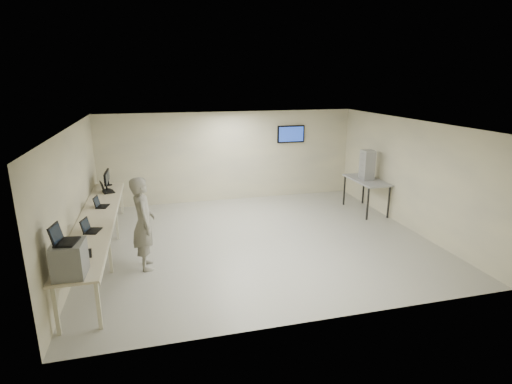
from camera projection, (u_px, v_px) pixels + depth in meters
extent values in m
cube|color=#ABAAA2|center=(258.00, 240.00, 9.70)|extent=(8.00, 7.00, 0.01)
cube|color=silver|center=(258.00, 124.00, 8.93)|extent=(8.00, 7.00, 0.01)
cube|color=beige|center=(230.00, 157.00, 12.58)|extent=(8.00, 0.01, 2.80)
cube|color=beige|center=(317.00, 241.00, 6.06)|extent=(8.00, 0.01, 2.80)
cube|color=beige|center=(74.00, 196.00, 8.35)|extent=(0.01, 7.00, 2.80)
cube|color=beige|center=(408.00, 174.00, 10.28)|extent=(0.01, 7.00, 2.80)
cube|color=black|center=(290.00, 134.00, 12.86)|extent=(0.15, 0.04, 0.15)
cube|color=black|center=(291.00, 134.00, 12.82)|extent=(0.90, 0.06, 0.55)
cube|color=#1C399E|center=(291.00, 134.00, 12.79)|extent=(0.82, 0.01, 0.47)
cube|color=beige|center=(97.00, 218.00, 8.59)|extent=(0.75, 6.00, 0.04)
cube|color=beige|center=(115.00, 218.00, 8.69)|extent=(0.02, 6.00, 0.06)
cube|color=beige|center=(56.00, 310.00, 5.99)|extent=(0.06, 0.06, 0.86)
cube|color=beige|center=(98.00, 304.00, 6.14)|extent=(0.06, 0.06, 0.86)
cube|color=beige|center=(78.00, 256.00, 7.81)|extent=(0.06, 0.06, 0.86)
cube|color=beige|center=(110.00, 253.00, 7.95)|extent=(0.06, 0.06, 0.86)
cube|color=beige|center=(90.00, 225.00, 9.48)|extent=(0.06, 0.06, 0.86)
cube|color=beige|center=(117.00, 222.00, 9.63)|extent=(0.06, 0.06, 0.86)
cube|color=beige|center=(100.00, 201.00, 11.30)|extent=(0.06, 0.06, 0.86)
cube|color=beige|center=(122.00, 199.00, 11.44)|extent=(0.06, 0.06, 0.86)
cube|color=gray|center=(69.00, 259.00, 5.99)|extent=(0.47, 0.53, 0.53)
cube|color=black|center=(67.00, 242.00, 5.91)|extent=(0.34, 0.43, 0.02)
cube|color=black|center=(55.00, 233.00, 5.84)|extent=(0.14, 0.37, 0.27)
cube|color=black|center=(57.00, 233.00, 5.84)|extent=(0.11, 0.32, 0.23)
cube|color=black|center=(83.00, 254.00, 6.76)|extent=(0.31, 0.39, 0.02)
cube|color=black|center=(74.00, 247.00, 6.69)|extent=(0.12, 0.35, 0.26)
cube|color=black|center=(75.00, 247.00, 6.70)|extent=(0.09, 0.30, 0.21)
cube|color=black|center=(93.00, 231.00, 7.79)|extent=(0.33, 0.40, 0.02)
cube|color=black|center=(85.00, 225.00, 7.72)|extent=(0.15, 0.33, 0.25)
cube|color=black|center=(86.00, 225.00, 7.72)|extent=(0.12, 0.29, 0.21)
cube|color=black|center=(103.00, 206.00, 9.27)|extent=(0.30, 0.37, 0.02)
cube|color=black|center=(97.00, 201.00, 9.21)|extent=(0.13, 0.32, 0.24)
cube|color=black|center=(97.00, 201.00, 9.21)|extent=(0.10, 0.28, 0.20)
cube|color=black|center=(108.00, 192.00, 10.46)|extent=(0.36, 0.43, 0.02)
cube|color=black|center=(102.00, 187.00, 10.39)|extent=(0.17, 0.36, 0.27)
cube|color=black|center=(103.00, 187.00, 10.39)|extent=(0.14, 0.31, 0.22)
cylinder|color=black|center=(107.00, 190.00, 10.69)|extent=(0.21, 0.21, 0.02)
cube|color=black|center=(107.00, 186.00, 10.66)|extent=(0.04, 0.03, 0.17)
cube|color=black|center=(106.00, 179.00, 10.60)|extent=(0.05, 0.46, 0.31)
cube|color=black|center=(107.00, 179.00, 10.61)|extent=(0.00, 0.42, 0.27)
cylinder|color=black|center=(109.00, 185.00, 11.15)|extent=(0.20, 0.20, 0.01)
cube|color=black|center=(108.00, 182.00, 11.12)|extent=(0.04, 0.03, 0.16)
cube|color=black|center=(108.00, 175.00, 11.07)|extent=(0.05, 0.45, 0.30)
cube|color=black|center=(109.00, 175.00, 11.07)|extent=(0.00, 0.41, 0.26)
imported|color=#66675B|center=(144.00, 223.00, 8.03)|extent=(0.53, 0.74, 1.93)
cube|color=gray|center=(367.00, 180.00, 11.53)|extent=(0.75, 1.61, 0.04)
cube|color=black|center=(368.00, 204.00, 10.93)|extent=(0.04, 0.04, 0.92)
cube|color=black|center=(344.00, 190.00, 12.24)|extent=(0.04, 0.04, 0.92)
cube|color=black|center=(389.00, 202.00, 11.09)|extent=(0.04, 0.04, 0.92)
cube|color=black|center=(363.00, 189.00, 12.40)|extent=(0.04, 0.04, 0.92)
cube|color=#9FA0A2|center=(366.00, 177.00, 11.50)|extent=(0.32, 0.36, 0.17)
cube|color=#9FA0A2|center=(367.00, 171.00, 11.45)|extent=(0.32, 0.36, 0.17)
cube|color=#9FA0A2|center=(367.00, 165.00, 11.41)|extent=(0.32, 0.36, 0.17)
cube|color=#9FA0A2|center=(368.00, 159.00, 11.36)|extent=(0.32, 0.36, 0.17)
cube|color=#9FA0A2|center=(368.00, 153.00, 11.31)|extent=(0.32, 0.36, 0.17)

